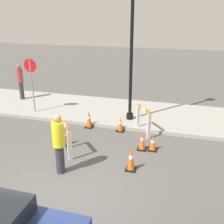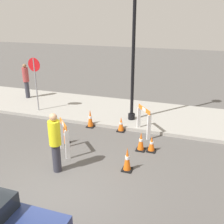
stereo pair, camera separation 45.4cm
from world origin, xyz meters
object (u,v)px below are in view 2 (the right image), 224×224
stop_sign (35,76)px  person_pedestrian (26,80)px  streetlamp_post (134,18)px  person_worker (55,141)px

stop_sign → person_pedestrian: 2.25m
streetlamp_post → person_pedestrian: bearing=169.1°
streetlamp_post → stop_sign: streetlamp_post is taller
stop_sign → person_pedestrian: (-1.60, 1.45, -0.63)m
person_pedestrian → person_worker: bearing=149.1°
person_pedestrian → streetlamp_post: bearing=-173.6°
stop_sign → person_worker: bearing=131.5°
person_pedestrian → stop_sign: bearing=155.2°
streetlamp_post → person_pedestrian: size_ratio=3.58×
stop_sign → person_pedestrian: bearing=-39.8°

